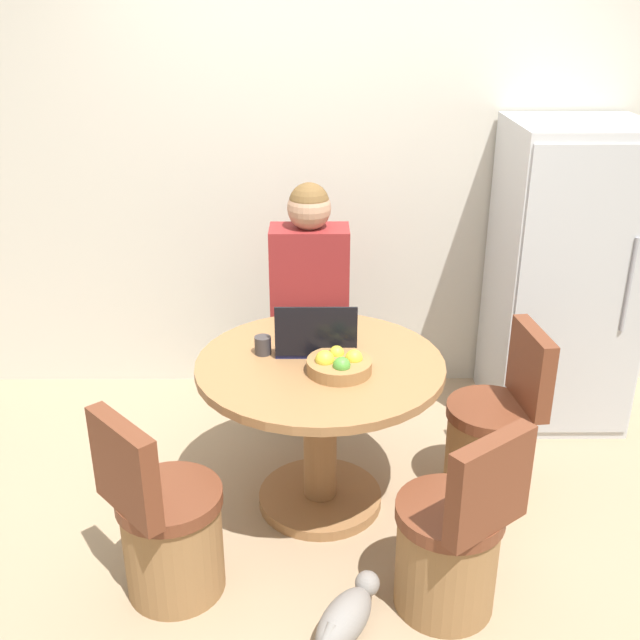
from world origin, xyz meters
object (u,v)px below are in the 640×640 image
at_px(dining_table, 320,408).
at_px(chair_right_side, 492,439).
at_px(person_seated, 310,294).
at_px(fruit_bowl, 339,364).
at_px(laptop, 316,340).
at_px(refrigerator, 563,276).
at_px(chair_near_left_corner, 168,532).
at_px(cat, 346,617).
at_px(chair_near_right_corner, 451,547).

bearing_deg(dining_table, chair_right_side, 6.77).
relative_size(dining_table, chair_right_side, 1.30).
xyz_separation_m(person_seated, fruit_bowl, (0.13, -0.86, 0.03)).
xyz_separation_m(dining_table, laptop, (-0.02, 0.11, 0.28)).
relative_size(refrigerator, fruit_bowl, 5.91).
relative_size(laptop, fruit_bowl, 1.29).
height_order(chair_near_left_corner, person_seated, person_seated).
relative_size(refrigerator, person_seated, 1.20).
height_order(chair_near_left_corner, fruit_bowl, fruit_bowl).
xyz_separation_m(refrigerator, chair_right_side, (-0.49, -0.76, -0.52)).
xyz_separation_m(chair_near_left_corner, fruit_bowl, (0.67, 0.45, 0.49)).
bearing_deg(laptop, fruit_bowl, 114.48).
xyz_separation_m(chair_right_side, chair_near_left_corner, (-1.40, -0.65, 0.00)).
distance_m(dining_table, cat, 0.90).
bearing_deg(chair_near_left_corner, laptop, -84.02).
distance_m(chair_near_left_corner, laptop, 1.01).
relative_size(fruit_bowl, cat, 0.68).
xyz_separation_m(dining_table, person_seated, (-0.05, 0.76, 0.24)).
xyz_separation_m(chair_near_left_corner, person_seated, (0.54, 1.31, 0.46)).
bearing_deg(refrigerator, fruit_bowl, -141.90).
bearing_deg(person_seated, laptop, 92.85).
bearing_deg(cat, fruit_bowl, 32.39).
bearing_deg(chair_near_right_corner, refrigerator, -155.39).
bearing_deg(dining_table, fruit_bowl, -52.21).
distance_m(chair_near_right_corner, person_seated, 1.57).
relative_size(chair_near_right_corner, cat, 2.07).
xyz_separation_m(chair_near_left_corner, laptop, (0.57, 0.66, 0.50)).
height_order(chair_right_side, laptop, laptop).
bearing_deg(refrigerator, dining_table, -146.56).
distance_m(refrigerator, laptop, 1.51).
bearing_deg(chair_right_side, cat, -45.68).
bearing_deg(person_seated, cat, 95.20).
bearing_deg(refrigerator, laptop, -150.36).
bearing_deg(chair_near_right_corner, laptop, -93.26).
height_order(fruit_bowl, cat, fruit_bowl).
bearing_deg(fruit_bowl, chair_right_side, 15.04).
bearing_deg(fruit_bowl, refrigerator, 38.10).
relative_size(chair_right_side, fruit_bowl, 3.04).
xyz_separation_m(refrigerator, fruit_bowl, (-1.22, -0.96, -0.03)).
distance_m(dining_table, fruit_bowl, 0.30).
bearing_deg(refrigerator, chair_near_left_corner, -143.28).
bearing_deg(laptop, person_seated, -87.15).
height_order(dining_table, chair_near_right_corner, chair_near_right_corner).
distance_m(chair_right_side, person_seated, 1.18).
height_order(refrigerator, cat, refrigerator).
bearing_deg(cat, chair_near_right_corner, -39.07).
distance_m(refrigerator, dining_table, 1.58).
xyz_separation_m(chair_near_right_corner, chair_near_left_corner, (-1.08, 0.09, 0.00)).
relative_size(chair_near_left_corner, fruit_bowl, 3.04).
distance_m(refrigerator, chair_near_right_corner, 1.79).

